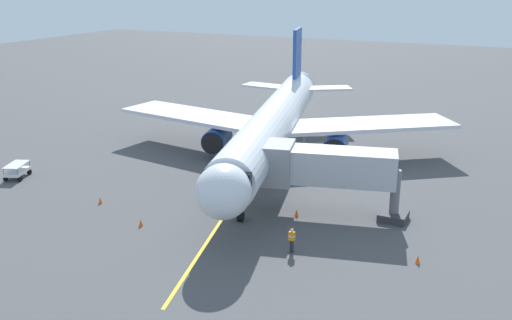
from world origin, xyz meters
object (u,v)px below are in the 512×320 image
ground_crew_marshaller (292,240)px  baggage_cart_near_nose (17,171)px  airplane (274,123)px  safety_cone_wing_starboard (418,260)px  jet_bridge (319,167)px  safety_cone_nose_right (100,200)px  safety_cone_wing_port (297,213)px  safety_cone_nose_left (141,223)px  ground_crew_wing_walker (337,137)px

ground_crew_marshaller → baggage_cart_near_nose: ground_crew_marshaller is taller
airplane → baggage_cart_near_nose: bearing=35.4°
airplane → safety_cone_wing_starboard: airplane is taller
jet_bridge → safety_cone_nose_right: jet_bridge is taller
safety_cone_wing_port → safety_cone_wing_starboard: bearing=159.3°
ground_crew_marshaller → safety_cone_nose_left: bearing=4.4°
safety_cone_nose_left → safety_cone_wing_port: (-9.47, -6.55, 0.00)m
ground_crew_wing_walker → safety_cone_nose_left: ground_crew_wing_walker is taller
ground_crew_wing_walker → safety_cone_nose_left: size_ratio=3.11×
jet_bridge → safety_cone_nose_right: bearing=18.7°
airplane → safety_cone_wing_port: (-6.68, 10.75, -3.73)m
baggage_cart_near_nose → safety_cone_nose_left: bearing=167.0°
jet_bridge → safety_cone_wing_port: 3.86m
safety_cone_nose_right → safety_cone_wing_starboard: same height
ground_crew_wing_walker → safety_cone_wing_port: (-3.18, 19.51, -0.61)m
airplane → jet_bridge: bearing=129.3°
airplane → safety_cone_nose_right: airplane is taller
safety_cone_nose_left → safety_cone_wing_starboard: (-19.10, -2.91, 0.00)m
ground_crew_marshaller → ground_crew_wing_walker: size_ratio=1.00×
jet_bridge → ground_crew_wing_walker: size_ratio=6.71×
safety_cone_nose_right → airplane: bearing=-118.7°
safety_cone_wing_starboard → safety_cone_wing_port: bearing=-20.7°
jet_bridge → baggage_cart_near_nose: size_ratio=3.91×
safety_cone_nose_left → safety_cone_nose_right: size_ratio=1.00×
safety_cone_wing_port → safety_cone_wing_starboard: size_ratio=1.00×
baggage_cart_near_nose → safety_cone_nose_left: size_ratio=5.33×
ground_crew_marshaller → safety_cone_wing_port: (1.91, -5.67, -0.61)m
baggage_cart_near_nose → safety_cone_wing_starboard: baggage_cart_near_nose is taller
ground_crew_marshaller → ground_crew_wing_walker: same height
airplane → ground_crew_wing_walker: (-3.50, -8.76, -3.12)m
baggage_cart_near_nose → safety_cone_nose_left: (-16.28, 3.76, -0.38)m
airplane → baggage_cart_near_nose: airplane is taller
safety_cone_nose_right → ground_crew_wing_walker: bearing=-116.3°
jet_bridge → ground_crew_marshaller: 7.37m
ground_crew_wing_walker → safety_cone_wing_port: 19.77m
airplane → jet_bridge: 12.50m
jet_bridge → safety_cone_wing_starboard: bearing=150.6°
baggage_cart_near_nose → safety_cone_wing_starboard: size_ratio=5.33×
ground_crew_marshaller → ground_crew_wing_walker: 25.69m
safety_cone_wing_starboard → airplane: bearing=-41.4°
ground_crew_wing_walker → baggage_cart_near_nose: (22.57, 22.30, -0.23)m
ground_crew_marshaller → safety_cone_wing_port: 6.02m
airplane → safety_cone_nose_right: size_ratio=72.49×
safety_cone_nose_right → safety_cone_wing_port: (-14.99, -4.41, 0.00)m
safety_cone_wing_port → safety_cone_nose_right: bearing=16.4°
safety_cone_nose_left → safety_cone_wing_port: bearing=-145.3°
airplane → safety_cone_nose_right: (8.31, 15.16, -3.73)m
jet_bridge → safety_cone_wing_port: bearing=41.2°
ground_crew_marshaller → safety_cone_nose_left: size_ratio=3.11×
safety_cone_nose_left → safety_cone_wing_starboard: same height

